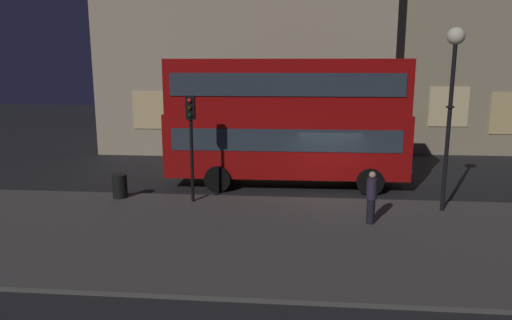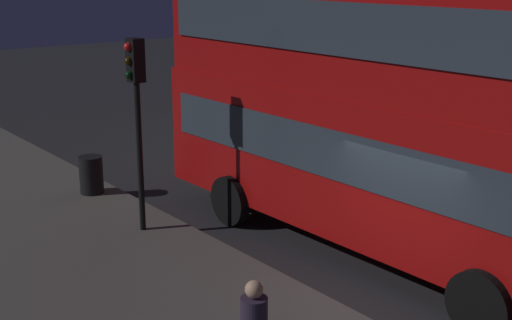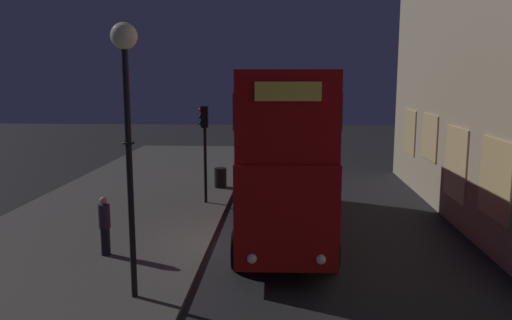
{
  "view_description": "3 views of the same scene",
  "coord_description": "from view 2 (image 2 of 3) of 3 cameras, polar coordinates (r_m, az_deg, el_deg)",
  "views": [
    {
      "loc": [
        -1.22,
        -18.29,
        5.17
      ],
      "look_at": [
        -2.9,
        -0.08,
        1.43
      ],
      "focal_mm": 33.1,
      "sensor_mm": 36.0,
      "label": 1
    },
    {
      "loc": [
        7.1,
        -8.18,
        5.41
      ],
      "look_at": [
        -3.0,
        -0.29,
        1.85
      ],
      "focal_mm": 49.54,
      "sensor_mm": 36.0,
      "label": 2
    },
    {
      "loc": [
        14.77,
        1.54,
        5.2
      ],
      "look_at": [
        -4.48,
        0.49,
        2.01
      ],
      "focal_mm": 35.43,
      "sensor_mm": 36.0,
      "label": 3
    }
  ],
  "objects": [
    {
      "name": "ground_plane",
      "position": [
        12.11,
        10.07,
        -11.29
      ],
      "size": [
        80.0,
        80.0,
        0.0
      ],
      "primitive_type": "plane",
      "color": "#232326"
    },
    {
      "name": "double_decker_bus",
      "position": [
        13.39,
        9.51,
        4.93
      ],
      "size": [
        10.19,
        3.0,
        5.36
      ],
      "rotation": [
        0.0,
        0.0,
        0.02
      ],
      "color": "#9E0C0C",
      "rests_on": "ground"
    },
    {
      "name": "litter_bin",
      "position": [
        17.29,
        -13.16,
        -1.17
      ],
      "size": [
        0.56,
        0.56,
        0.9
      ],
      "primitive_type": "cylinder",
      "color": "black",
      "rests_on": "sidewalk_slab"
    },
    {
      "name": "traffic_light_near_kerb",
      "position": [
        14.1,
        -9.64,
        5.21
      ],
      "size": [
        0.33,
        0.36,
        3.92
      ],
      "rotation": [
        0.0,
        0.0,
        0.03
      ],
      "color": "black",
      "rests_on": "sidewalk_slab"
    }
  ]
}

